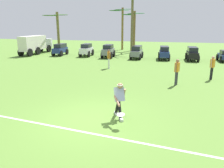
{
  "coord_description": "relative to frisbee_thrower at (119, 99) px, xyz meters",
  "views": [
    {
      "loc": [
        2.75,
        -7.17,
        3.5
      ],
      "look_at": [
        0.29,
        2.04,
        0.9
      ],
      "focal_mm": 35.0,
      "sensor_mm": 36.0,
      "label": 1
    }
  ],
  "objects": [
    {
      "name": "teammate_near_sideline",
      "position": [
        -3.08,
        9.45,
        0.14
      ],
      "size": [
        0.32,
        0.48,
        1.56
      ],
      "color": "silver",
      "rests_on": "ground_plane"
    },
    {
      "name": "ground_plane",
      "position": [
        -1.0,
        -0.44,
        -0.8
      ],
      "size": [
        80.0,
        80.0,
        0.0
      ],
      "primitive_type": "plane",
      "color": "#577F31"
    },
    {
      "name": "parked_car_slot_d",
      "position": [
        -1.7,
        15.45,
        -0.08
      ],
      "size": [
        1.15,
        2.4,
        1.34
      ],
      "color": "slate",
      "rests_on": "ground_plane"
    },
    {
      "name": "teammate_midfield",
      "position": [
        2.19,
        5.54,
        0.14
      ],
      "size": [
        0.31,
        0.49,
        1.56
      ],
      "color": "#33333D",
      "rests_on": "ground_plane"
    },
    {
      "name": "palm_tree_far_right",
      "position": [
        -3.13,
        20.23,
        3.56
      ],
      "size": [
        3.53,
        3.56,
        6.98
      ],
      "color": "brown",
      "rests_on": "ground_plane"
    },
    {
      "name": "parked_car_slot_e",
      "position": [
        1.12,
        15.61,
        -0.08
      ],
      "size": [
        1.3,
        2.46,
        1.34
      ],
      "color": "navy",
      "rests_on": "ground_plane"
    },
    {
      "name": "frisbee_thrower",
      "position": [
        0.0,
        0.0,
        0.0
      ],
      "size": [
        0.57,
        1.06,
        1.43
      ],
      "color": "black",
      "rests_on": "ground_plane"
    },
    {
      "name": "parked_car_slot_b",
      "position": [
        -7.51,
        15.77,
        -0.06
      ],
      "size": [
        1.31,
        2.41,
        1.4
      ],
      "color": "silver",
      "rests_on": "ground_plane"
    },
    {
      "name": "field_line_paint",
      "position": [
        -1.0,
        -1.41,
        -0.8
      ],
      "size": [
        19.12,
        2.1,
        0.01
      ],
      "primitive_type": "cube",
      "rotation": [
        0.0,
        0.0,
        -0.1
      ],
      "color": "white",
      "rests_on": "ground_plane"
    },
    {
      "name": "teammate_deep",
      "position": [
        4.43,
        7.53,
        0.14
      ],
      "size": [
        0.34,
        0.46,
        1.56
      ],
      "color": "black",
      "rests_on": "ground_plane"
    },
    {
      "name": "box_truck",
      "position": [
        -14.25,
        16.05,
        0.43
      ],
      "size": [
        1.54,
        5.93,
        2.2
      ],
      "color": "silver",
      "rests_on": "ground_plane"
    },
    {
      "name": "palm_tree_right_of_centre",
      "position": [
        -3.26,
        22.81,
        2.26
      ],
      "size": [
        3.02,
        3.33,
        5.26
      ],
      "color": "brown",
      "rests_on": "ground_plane"
    },
    {
      "name": "parked_car_slot_f",
      "position": [
        3.88,
        15.59,
        -0.08
      ],
      "size": [
        1.22,
        2.43,
        1.34
      ],
      "color": "black",
      "rests_on": "ground_plane"
    },
    {
      "name": "parked_car_slot_a",
      "position": [
        -10.78,
        15.68,
        -0.08
      ],
      "size": [
        1.29,
        2.46,
        1.34
      ],
      "color": "navy",
      "rests_on": "ground_plane"
    },
    {
      "name": "frisbee_in_flight",
      "position": [
        0.24,
        -0.77,
        -0.32
      ],
      "size": [
        0.32,
        0.32,
        0.06
      ],
      "color": "white"
    },
    {
      "name": "parked_car_slot_c",
      "position": [
        -4.83,
        15.4,
        -0.06
      ],
      "size": [
        1.29,
        2.4,
        1.4
      ],
      "color": "slate",
      "rests_on": "ground_plane"
    },
    {
      "name": "palm_tree_left_of_centre",
      "position": [
        -5.06,
        23.41,
        2.73
      ],
      "size": [
        3.36,
        3.44,
        5.76
      ],
      "color": "brown",
      "rests_on": "ground_plane"
    },
    {
      "name": "palm_tree_far_left",
      "position": [
        -13.1,
        19.73,
        2.22
      ],
      "size": [
        3.25,
        3.47,
        5.11
      ],
      "color": "brown",
      "rests_on": "ground_plane"
    }
  ]
}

